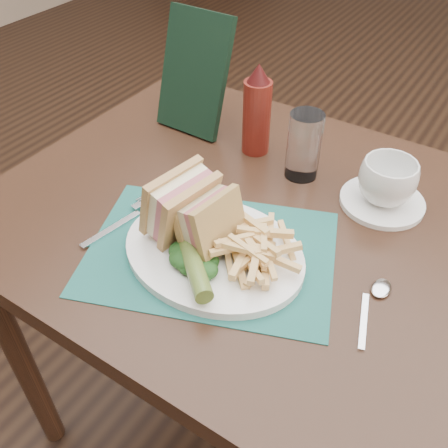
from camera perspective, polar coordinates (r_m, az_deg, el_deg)
name	(u,v)px	position (r m, az deg, el deg)	size (l,w,h in m)	color
floor	(316,298)	(1.75, 10.47, -8.33)	(7.00, 7.00, 0.00)	black
table_main	(242,333)	(1.17, 2.10, -12.37)	(0.90, 0.75, 0.75)	black
placemat	(211,252)	(0.81, -1.51, -3.24)	(0.39, 0.28, 0.00)	#1B5850
plate	(214,252)	(0.79, -1.18, -3.23)	(0.30, 0.24, 0.01)	white
sandwich_half_a	(171,198)	(0.80, -6.08, 3.00)	(0.06, 0.12, 0.10)	tan
sandwich_half_b	(200,215)	(0.77, -2.79, 1.05)	(0.06, 0.10, 0.09)	tan
kale_garnish	(196,261)	(0.75, -3.26, -4.29)	(0.11, 0.08, 0.03)	#143714
pickle_spear	(195,268)	(0.73, -3.36, -5.03)	(0.03, 0.03, 0.12)	#4B6426
fries_pile	(255,243)	(0.76, 3.51, -2.14)	(0.18, 0.20, 0.06)	#E6BC73
fork	(123,217)	(0.88, -11.50, 0.73)	(0.03, 0.17, 0.01)	silver
spoon	(370,308)	(0.75, 16.39, -9.15)	(0.03, 0.15, 0.01)	silver
saucer	(382,202)	(0.94, 17.59, 2.46)	(0.15, 0.15, 0.01)	white
coffee_cup	(387,182)	(0.91, 18.15, 4.63)	(0.10, 0.10, 0.08)	white
drinking_glass	(304,146)	(0.95, 9.11, 8.83)	(0.06, 0.06, 0.13)	silver
ketchup_bottle	(257,109)	(1.00, 3.79, 12.94)	(0.06, 0.06, 0.19)	#5B160F
check_presenter	(194,73)	(1.07, -3.42, 16.82)	(0.15, 0.02, 0.25)	black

